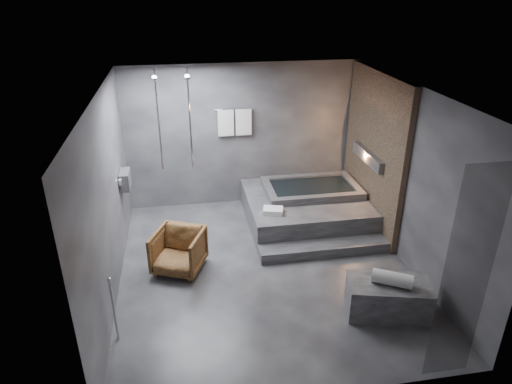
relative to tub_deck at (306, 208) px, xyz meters
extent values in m
plane|color=#28282B|center=(-1.05, -1.45, -0.25)|extent=(5.00, 5.00, 0.00)
cube|color=#444346|center=(-1.05, -1.45, 2.55)|extent=(4.50, 5.00, 0.04)
cube|color=#323136|center=(-1.05, 1.05, 1.15)|extent=(4.50, 0.04, 2.80)
cube|color=#323136|center=(-1.05, -3.95, 1.15)|extent=(4.50, 0.04, 2.80)
cube|color=#323136|center=(-3.30, -1.45, 1.15)|extent=(0.04, 5.00, 2.80)
cube|color=#323136|center=(1.20, -1.45, 1.15)|extent=(0.04, 5.00, 2.80)
cube|color=#987759|center=(1.14, -0.20, 1.15)|extent=(0.10, 2.40, 2.78)
cube|color=#FF9938|center=(1.06, -0.20, 1.05)|extent=(0.14, 1.20, 0.20)
cube|color=slate|center=(-3.21, -0.05, 0.85)|extent=(0.16, 0.42, 0.30)
imported|color=beige|center=(-3.20, -0.15, 0.80)|extent=(0.08, 0.08, 0.21)
imported|color=beige|center=(-3.20, 0.05, 0.78)|extent=(0.07, 0.07, 0.15)
cylinder|color=silver|center=(-2.05, 0.60, 1.65)|extent=(0.04, 0.04, 1.80)
cylinder|color=silver|center=(-2.60, 0.60, 1.65)|extent=(0.04, 0.04, 1.80)
cylinder|color=silver|center=(-1.20, 0.99, 1.70)|extent=(0.75, 0.02, 0.02)
cube|color=white|center=(-1.37, 0.97, 1.45)|extent=(0.30, 0.06, 0.50)
cube|color=white|center=(-1.03, 0.97, 1.45)|extent=(0.30, 0.06, 0.50)
cylinder|color=silver|center=(-3.20, -2.65, 0.20)|extent=(0.04, 0.04, 0.90)
cube|color=black|center=(0.60, -3.90, 1.10)|extent=(0.55, 0.01, 2.60)
cube|color=#2D2D2F|center=(0.00, 0.00, 0.00)|extent=(2.20, 2.00, 0.50)
cube|color=#2D2D2F|center=(0.00, -1.18, -0.16)|extent=(2.20, 0.36, 0.18)
cube|color=#353538|center=(0.40, -2.75, -0.01)|extent=(1.20, 0.84, 0.49)
imported|color=#3F240F|center=(-2.39, -1.24, 0.09)|extent=(0.95, 0.96, 0.68)
cylinder|color=white|center=(0.40, -2.79, 0.33)|extent=(0.55, 0.43, 0.19)
cube|color=white|center=(-0.75, -0.54, 0.30)|extent=(0.39, 0.33, 0.09)
camera|label=1|loc=(-2.22, -7.39, 3.94)|focal=32.00mm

